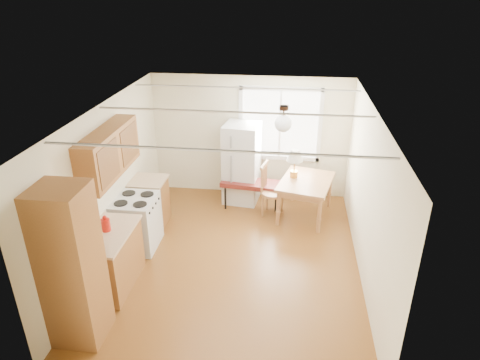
% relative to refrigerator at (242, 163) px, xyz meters
% --- Properties ---
extents(room_shell, '(4.60, 5.60, 2.62)m').
position_rel_refrigerator_xyz_m(room_shell, '(0.13, -2.12, 0.43)').
color(room_shell, '#593112').
rests_on(room_shell, ground).
extents(kitchen_run, '(0.65, 3.40, 2.20)m').
position_rel_refrigerator_xyz_m(kitchen_run, '(-1.59, -2.75, 0.02)').
color(kitchen_run, brown).
rests_on(kitchen_run, ground).
extents(window_unit, '(1.64, 0.05, 1.51)m').
position_rel_refrigerator_xyz_m(window_unit, '(0.73, 0.35, 0.73)').
color(window_unit, white).
rests_on(window_unit, room_shell).
extents(pendant_light, '(0.26, 0.26, 0.40)m').
position_rel_refrigerator_xyz_m(pendant_light, '(0.83, -1.72, 1.42)').
color(pendant_light, black).
rests_on(pendant_light, room_shell).
extents(refrigerator, '(0.75, 0.75, 1.63)m').
position_rel_refrigerator_xyz_m(refrigerator, '(0.00, 0.00, 0.00)').
color(refrigerator, silver).
rests_on(refrigerator, ground).
extents(bench, '(1.23, 0.58, 0.55)m').
position_rel_refrigerator_xyz_m(bench, '(0.23, -0.28, -0.33)').
color(bench, '#551814').
rests_on(bench, ground).
extents(dining_table, '(1.16, 1.38, 0.75)m').
position_rel_refrigerator_xyz_m(dining_table, '(1.28, -0.52, -0.17)').
color(dining_table, '#99643A').
rests_on(dining_table, ground).
extents(chair, '(0.49, 0.48, 1.04)m').
position_rel_refrigerator_xyz_m(chair, '(0.57, -0.54, -0.22)').
color(chair, '#99643A').
rests_on(chair, ground).
extents(table_lamp, '(0.32, 0.32, 0.55)m').
position_rel_refrigerator_xyz_m(table_lamp, '(1.05, -0.39, 0.33)').
color(table_lamp, '#BD8F3C').
rests_on(table_lamp, dining_table).
extents(coffee_maker, '(0.21, 0.25, 0.35)m').
position_rel_refrigerator_xyz_m(coffee_maker, '(-1.59, -3.44, 0.21)').
color(coffee_maker, black).
rests_on(coffee_maker, kitchen_run).
extents(kettle, '(0.13, 0.13, 0.25)m').
position_rel_refrigerator_xyz_m(kettle, '(-1.61, -2.91, 0.18)').
color(kettle, red).
rests_on(kettle, kitchen_run).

